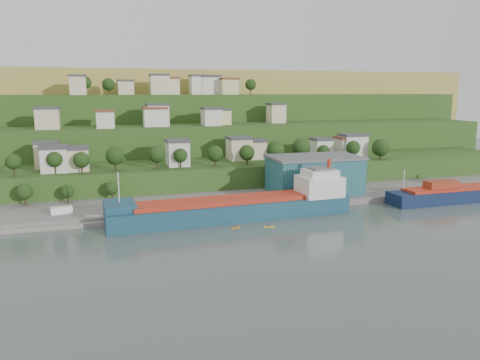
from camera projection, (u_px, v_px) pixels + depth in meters
name	position (u px, v px, depth m)	size (l,w,h in m)	color
ground	(251.00, 228.00, 127.39)	(500.00, 500.00, 0.00)	#43524F
quay	(281.00, 200.00, 159.41)	(220.00, 26.00, 4.00)	slate
pebble_beach	(42.00, 223.00, 132.42)	(40.00, 18.00, 2.40)	slate
hillside	(165.00, 152.00, 285.98)	(360.00, 211.30, 96.00)	#284719
cargo_ship_near	(240.00, 209.00, 136.58)	(72.20, 14.69, 18.44)	navy
cargo_ship_far	(467.00, 194.00, 159.35)	(54.51, 9.27, 14.80)	#0D1F3A
warehouse	(314.00, 174.00, 161.78)	(31.45, 19.75, 12.80)	#1E4E5A
caravan	(62.00, 211.00, 134.68)	(5.94, 2.47, 2.77)	white
dinghy	(93.00, 217.00, 131.94)	(4.39, 1.65, 0.88)	silver
kayak_orange	(236.00, 227.00, 127.37)	(3.00, 1.74, 0.76)	orange
kayak_yellow	(269.00, 226.00, 128.22)	(3.25, 0.86, 0.80)	gold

